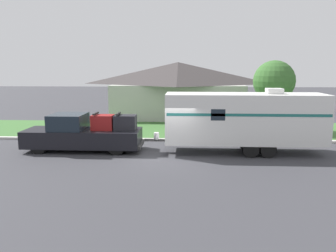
# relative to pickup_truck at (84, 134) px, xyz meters

# --- Properties ---
(ground_plane) EXTENTS (120.00, 120.00, 0.00)m
(ground_plane) POSITION_rel_pickup_truck_xyz_m (4.77, -1.20, -0.92)
(ground_plane) COLOR #38383D
(curb_strip) EXTENTS (80.00, 0.30, 0.14)m
(curb_strip) POSITION_rel_pickup_truck_xyz_m (4.77, 2.55, -0.85)
(curb_strip) COLOR beige
(curb_strip) RESTS_ON ground_plane
(lawn_strip) EXTENTS (80.00, 7.00, 0.03)m
(lawn_strip) POSITION_rel_pickup_truck_xyz_m (4.77, 6.20, -0.90)
(lawn_strip) COLOR #3D6B33
(lawn_strip) RESTS_ON ground_plane
(house_across_street) EXTENTS (12.24, 7.27, 4.93)m
(house_across_street) POSITION_rel_pickup_truck_xyz_m (4.81, 12.82, 1.64)
(house_across_street) COLOR #B2B2A8
(house_across_street) RESTS_ON ground_plane
(pickup_truck) EXTENTS (6.36, 2.01, 2.08)m
(pickup_truck) POSITION_rel_pickup_truck_xyz_m (0.00, 0.00, 0.00)
(pickup_truck) COLOR black
(pickup_truck) RESTS_ON ground_plane
(travel_trailer) EXTENTS (9.37, 2.22, 3.42)m
(travel_trailer) POSITION_rel_pickup_truck_xyz_m (8.61, -0.00, 0.93)
(travel_trailer) COLOR black
(travel_trailer) RESTS_ON ground_plane
(mailbox) EXTENTS (0.48, 0.20, 1.25)m
(mailbox) POSITION_rel_pickup_truck_xyz_m (11.32, 3.15, 0.05)
(mailbox) COLOR brown
(mailbox) RESTS_ON ground_plane
(tree_in_yard) EXTENTS (2.93, 2.93, 4.97)m
(tree_in_yard) POSITION_rel_pickup_truck_xyz_m (11.77, 6.62, 2.58)
(tree_in_yard) COLOR brown
(tree_in_yard) RESTS_ON ground_plane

